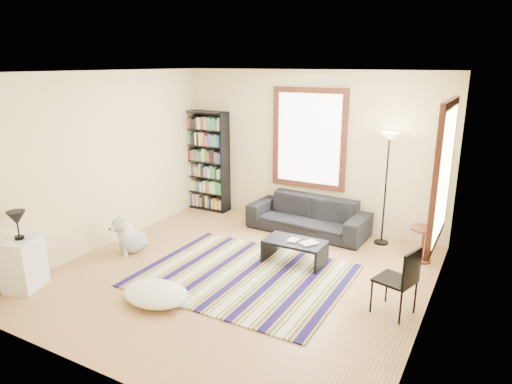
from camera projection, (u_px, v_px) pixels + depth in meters
The scene contains 21 objects.
floor at pixel (239, 278), 6.52m from camera, with size 5.00×5.00×0.10m, color #B28251.
ceiling at pixel (237, 68), 5.73m from camera, with size 5.00×5.00×0.10m, color white.
wall_back at pixel (310, 149), 8.28m from camera, with size 5.00×0.10×2.80m, color #CFBB8B.
wall_front at pixel (88, 243), 3.98m from camera, with size 5.00×0.10×2.80m, color #CFBB8B.
wall_left at pixel (102, 161), 7.31m from camera, with size 0.10×5.00×2.80m, color #CFBB8B.
wall_right at pixel (439, 207), 4.95m from camera, with size 0.10×5.00×2.80m, color #CFBB8B.
window_back at pixel (309, 139), 8.15m from camera, with size 1.20×0.06×1.60m, color white.
window_right at pixel (444, 174), 5.60m from camera, with size 0.06×1.20×1.60m, color white.
rug at pixel (243, 275), 6.46m from camera, with size 2.82×2.26×0.02m, color #130C40.
sofa at pixel (308, 215), 8.06m from camera, with size 2.11×0.83×0.62m, color black.
bookshelf at pixel (207, 161), 9.17m from camera, with size 0.90×0.30×2.00m, color black.
coffee_table at pixel (295, 252), 6.83m from camera, with size 0.90×0.50×0.36m, color black.
book_a at pixel (289, 239), 6.82m from camera, with size 0.14×0.19×0.02m, color beige.
book_b at pixel (306, 241), 6.75m from camera, with size 0.18×0.25×0.02m, color beige.
floor_cushion at pixel (156, 294), 5.74m from camera, with size 0.88×0.66×0.22m, color white.
floor_lamp at pixel (385, 190), 7.38m from camera, with size 0.30×0.30×1.86m, color black, non-canonical shape.
side_table at pixel (423, 245), 6.87m from camera, with size 0.40×0.40×0.54m, color #4E1D13.
folding_chair at pixel (395, 280), 5.40m from camera, with size 0.42×0.40×0.86m, color black.
white_cabinet at pixel (23, 264), 6.03m from camera, with size 0.38×0.50×0.70m, color silver.
table_lamp at pixel (18, 225), 5.88m from camera, with size 0.24×0.24×0.38m, color black, non-canonical shape.
dog at pixel (132, 234), 7.20m from camera, with size 0.44×0.62×0.62m, color silver, non-canonical shape.
Camera 1 is at (3.07, -5.09, 2.92)m, focal length 32.00 mm.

